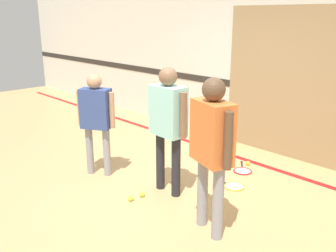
% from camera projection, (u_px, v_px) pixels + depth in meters
% --- Properties ---
extents(ground_plane, '(16.00, 16.00, 0.00)m').
position_uv_depth(ground_plane, '(167.00, 188.00, 4.93)').
color(ground_plane, tan).
extents(wall_back, '(16.00, 0.07, 3.20)m').
position_uv_depth(wall_back, '(269.00, 54.00, 5.96)').
color(wall_back, silver).
rests_on(wall_back, ground_plane).
extents(wall_panel, '(3.31, 0.05, 2.33)m').
position_uv_depth(wall_panel, '(324.00, 89.00, 5.38)').
color(wall_panel, '#9E7F56').
rests_on(wall_panel, ground_plane).
extents(floor_stripe, '(14.40, 0.10, 0.01)m').
position_uv_depth(floor_stripe, '(239.00, 157.00, 5.97)').
color(floor_stripe, red).
rests_on(floor_stripe, ground_plane).
extents(person_instructor, '(0.61, 0.26, 1.61)m').
position_uv_depth(person_instructor, '(168.00, 117.00, 4.55)').
color(person_instructor, '#232328').
rests_on(person_instructor, ground_plane).
extents(person_student_left, '(0.48, 0.40, 1.44)m').
position_uv_depth(person_student_left, '(96.00, 114.00, 5.11)').
color(person_student_left, gray).
rests_on(person_student_left, ground_plane).
extents(person_student_right, '(0.59, 0.38, 1.63)m').
position_uv_depth(person_student_right, '(212.00, 140.00, 3.67)').
color(person_student_right, gray).
rests_on(person_student_right, ground_plane).
extents(racket_spare_on_floor, '(0.42, 0.49, 0.03)m').
position_uv_depth(racket_spare_on_floor, '(243.00, 170.00, 5.46)').
color(racket_spare_on_floor, red).
rests_on(racket_spare_on_floor, ground_plane).
extents(racket_second_spare, '(0.46, 0.28, 0.03)m').
position_uv_depth(racket_second_spare, '(233.00, 186.00, 4.96)').
color(racket_second_spare, '#C6D838').
rests_on(racket_second_spare, ground_plane).
extents(tennis_ball_near_instructor, '(0.07, 0.07, 0.07)m').
position_uv_depth(tennis_ball_near_instructor, '(131.00, 198.00, 4.58)').
color(tennis_ball_near_instructor, '#CCE038').
rests_on(tennis_ball_near_instructor, ground_plane).
extents(tennis_ball_by_spare_racket, '(0.07, 0.07, 0.07)m').
position_uv_depth(tennis_ball_by_spare_racket, '(248.00, 163.00, 5.66)').
color(tennis_ball_by_spare_racket, '#CCE038').
rests_on(tennis_ball_by_spare_racket, ground_plane).
extents(tennis_ball_stray_left, '(0.07, 0.07, 0.07)m').
position_uv_depth(tennis_ball_stray_left, '(142.00, 194.00, 4.68)').
color(tennis_ball_stray_left, '#CCE038').
rests_on(tennis_ball_stray_left, ground_plane).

